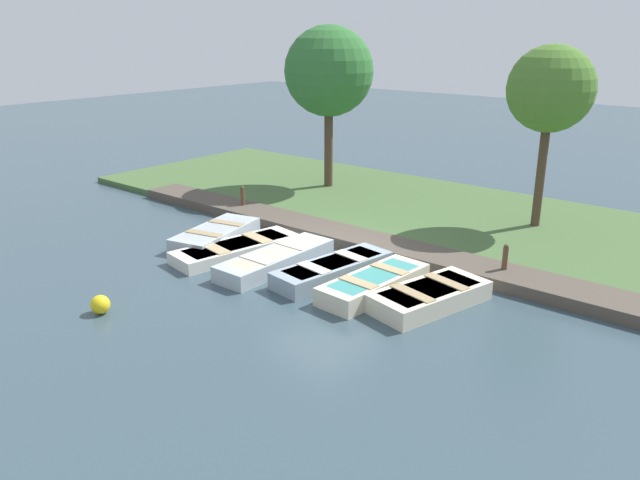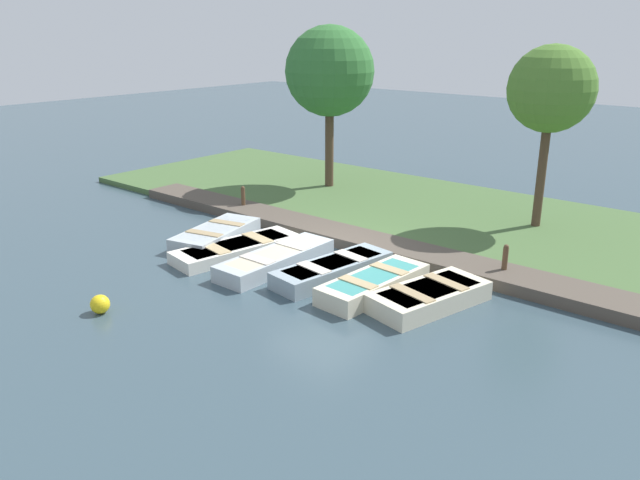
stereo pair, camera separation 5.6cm
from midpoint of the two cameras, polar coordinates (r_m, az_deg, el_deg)
ground_plane at (r=16.07m, az=0.39°, el=-1.73°), size 80.00×80.00×0.00m
shore_bank at (r=19.96m, az=9.51°, el=2.45°), size 8.00×24.00×0.19m
dock_walkway at (r=17.10m, az=3.46°, el=0.04°), size 1.23×17.13×0.29m
rowboat_0 at (r=17.48m, az=-9.39°, el=0.48°), size 2.98×1.76×0.43m
rowboat_1 at (r=16.45m, az=-7.51°, el=-0.77°), size 3.59×1.71×0.34m
rowboat_2 at (r=15.46m, az=-3.95°, el=-1.78°), size 3.36×1.02×0.42m
rowboat_3 at (r=14.80m, az=1.28°, el=-2.70°), size 3.26×1.45×0.43m
rowboat_4 at (r=14.01m, az=5.04°, el=-4.01°), size 2.96×1.22×0.44m
rowboat_5 at (r=13.53m, az=10.05°, el=-5.10°), size 2.90×1.80×0.44m
mooring_post_near at (r=20.00m, az=-6.95°, el=3.67°), size 0.13×0.13×0.90m
mooring_post_far at (r=15.16m, az=16.63°, el=-1.99°), size 0.13×0.13×0.90m
buoy at (r=13.78m, az=-19.36°, el=-5.56°), size 0.40×0.40×0.40m
park_tree_far_left at (r=22.17m, az=0.97°, el=15.11°), size 3.08×3.08×5.77m
park_tree_left at (r=18.48m, az=20.47°, el=12.71°), size 2.37×2.37×5.26m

